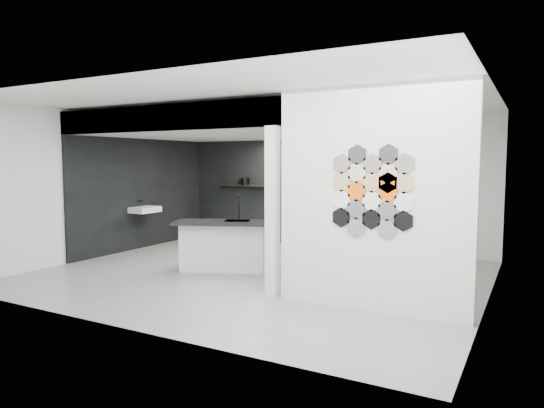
{
  "coord_description": "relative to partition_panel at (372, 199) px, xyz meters",
  "views": [
    {
      "loc": [
        4.02,
        -6.84,
        1.87
      ],
      "look_at": [
        0.1,
        0.3,
        1.15
      ],
      "focal_mm": 32.0,
      "sensor_mm": 36.0,
      "label": 1
    }
  ],
  "objects": [
    {
      "name": "corner_column",
      "position": [
        -1.41,
        0.0,
        -0.22
      ],
      "size": [
        0.16,
        0.16,
        2.35
      ],
      "primitive_type": "cube",
      "color": "silver",
      "rests_on": "floor"
    },
    {
      "name": "utensil_cup",
      "position": [
        -4.39,
        3.87,
        -0.02
      ],
      "size": [
        0.12,
        0.12,
        0.11
      ],
      "primitive_type": "cylinder",
      "rotation": [
        0.0,
        0.0,
        -0.4
      ],
      "color": "black",
      "rests_on": "display_shelf"
    },
    {
      "name": "partition_panel",
      "position": [
        0.0,
        0.0,
        0.0
      ],
      "size": [
        2.45,
        0.15,
        2.8
      ],
      "primitive_type": "cube",
      "color": "silver",
      "rests_on": "floor"
    },
    {
      "name": "hex_tile_cluster",
      "position": [
        0.03,
        -0.09,
        0.1
      ],
      "size": [
        1.04,
        0.02,
        1.16
      ],
      "color": "black",
      "rests_on": "partition_panel"
    },
    {
      "name": "bulkhead",
      "position": [
        -3.52,
        2.0,
        1.15
      ],
      "size": [
        4.4,
        4.0,
        0.4
      ],
      "primitive_type": "cube",
      "color": "silver",
      "rests_on": "corner_column"
    },
    {
      "name": "wall_basin",
      "position": [
        -5.46,
        1.8,
        -0.55
      ],
      "size": [
        0.4,
        0.6,
        0.12
      ],
      "primitive_type": "cube",
      "color": "silver",
      "rests_on": "bay_clad_left"
    },
    {
      "name": "glass_vase",
      "position": [
        -2.08,
        3.87,
        -0.01
      ],
      "size": [
        0.11,
        0.11,
        0.15
      ],
      "primitive_type": "cylinder",
      "rotation": [
        0.0,
        0.0,
        0.09
      ],
      "color": "gray",
      "rests_on": "display_shelf"
    },
    {
      "name": "kettle",
      "position": [
        -2.17,
        3.87,
        0.0
      ],
      "size": [
        0.19,
        0.19,
        0.17
      ],
      "primitive_type": "ellipsoid",
      "rotation": [
        0.0,
        0.0,
        0.0
      ],
      "color": "black",
      "rests_on": "display_shelf"
    },
    {
      "name": "bay_clad_back",
      "position": [
        -3.52,
        3.97,
        -0.22
      ],
      "size": [
        4.4,
        0.04,
        2.35
      ],
      "primitive_type": "cube",
      "color": "black",
      "rests_on": "floor"
    },
    {
      "name": "fascia_beam",
      "position": [
        -3.52,
        0.08,
        1.15
      ],
      "size": [
        4.4,
        0.16,
        0.4
      ],
      "primitive_type": "cube",
      "color": "silver",
      "rests_on": "corner_column"
    },
    {
      "name": "bay_clad_left",
      "position": [
        -5.7,
        2.0,
        -0.22
      ],
      "size": [
        0.04,
        4.0,
        2.35
      ],
      "primitive_type": "cube",
      "color": "black",
      "rests_on": "floor"
    },
    {
      "name": "display_shelf",
      "position": [
        -3.43,
        3.87,
        -0.1
      ],
      "size": [
        3.0,
        0.15,
        0.04
      ],
      "primitive_type": "cube",
      "color": "black",
      "rests_on": "bay_clad_back"
    },
    {
      "name": "glass_bowl",
      "position": [
        -2.08,
        3.87,
        -0.03
      ],
      "size": [
        0.16,
        0.16,
        0.09
      ],
      "primitive_type": "cylinder",
      "rotation": [
        0.0,
        0.0,
        0.31
      ],
      "color": "gray",
      "rests_on": "display_shelf"
    },
    {
      "name": "kitchen_island",
      "position": [
        -2.89,
        0.96,
        -0.96
      ],
      "size": [
        1.76,
        1.31,
        1.3
      ],
      "rotation": [
        0.0,
        0.0,
        0.42
      ],
      "color": "silver",
      "rests_on": "floor"
    },
    {
      "name": "floor",
      "position": [
        -2.23,
        1.0,
        -1.4
      ],
      "size": [
        7.0,
        6.0,
        0.01
      ],
      "primitive_type": "cube",
      "color": "slate"
    },
    {
      "name": "bottle_dark",
      "position": [
        -3.51,
        3.87,
        0.01
      ],
      "size": [
        0.07,
        0.07,
        0.17
      ],
      "primitive_type": "cylinder",
      "rotation": [
        0.0,
        0.0,
        -0.16
      ],
      "color": "black",
      "rests_on": "display_shelf"
    },
    {
      "name": "stockpot",
      "position": [
        -4.25,
        3.87,
        0.0
      ],
      "size": [
        0.25,
        0.25,
        0.16
      ],
      "primitive_type": "cylinder",
      "rotation": [
        0.0,
        0.0,
        0.28
      ],
      "color": "black",
      "rests_on": "display_shelf"
    }
  ]
}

